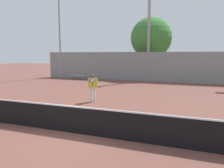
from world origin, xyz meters
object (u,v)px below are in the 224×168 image
(tennis_net, at_px, (72,119))
(bench_courtside_far, at_px, (77,75))
(tree_green_broad, at_px, (151,38))
(tennis_player, at_px, (93,86))
(light_pole_center_back, at_px, (59,25))
(light_pole_far_right, at_px, (149,28))

(tennis_net, relative_size, bench_courtside_far, 6.08)
(bench_courtside_far, height_order, tree_green_broad, tree_green_broad)
(tennis_net, xyz_separation_m, tree_green_broad, (-0.77, 19.27, 4.24))
(tennis_player, distance_m, tree_green_broad, 14.71)
(light_pole_center_back, height_order, tree_green_broad, light_pole_center_back)
(tennis_net, height_order, bench_courtside_far, tennis_net)
(light_pole_center_back, xyz_separation_m, tree_green_broad, (10.65, 2.85, -1.68))
(bench_courtside_far, relative_size, tree_green_broad, 0.27)
(bench_courtside_far, bearing_deg, tree_green_broad, 26.40)
(tennis_net, bearing_deg, tennis_player, 107.27)
(tennis_player, bearing_deg, tennis_net, -93.49)
(tennis_player, height_order, tree_green_broad, tree_green_broad)
(tennis_net, height_order, tennis_player, tennis_player)
(tennis_player, bearing_deg, tree_green_broad, 65.97)
(tennis_net, relative_size, light_pole_far_right, 1.15)
(tennis_player, bearing_deg, bench_courtside_far, 103.51)
(bench_courtside_far, bearing_deg, tennis_player, -55.73)
(tennis_net, height_order, light_pole_far_right, light_pole_far_right)
(tennis_net, bearing_deg, light_pole_center_back, 124.80)
(tennis_net, height_order, light_pole_center_back, light_pole_center_back)
(bench_courtside_far, relative_size, light_pole_far_right, 0.19)
(light_pole_far_right, bearing_deg, tennis_player, -94.80)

